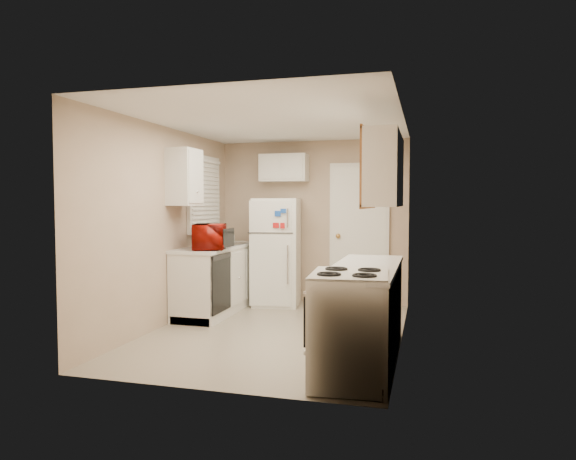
# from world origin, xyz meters

# --- Properties ---
(floor) EXTENTS (3.80, 3.80, 0.00)m
(floor) POSITION_xyz_m (0.00, 0.00, 0.00)
(floor) COLOR #AEA28B
(floor) RESTS_ON ground
(ceiling) EXTENTS (3.80, 3.80, 0.00)m
(ceiling) POSITION_xyz_m (0.00, 0.00, 2.40)
(ceiling) COLOR white
(ceiling) RESTS_ON floor
(wall_left) EXTENTS (3.80, 3.80, 0.00)m
(wall_left) POSITION_xyz_m (-1.40, 0.00, 1.20)
(wall_left) COLOR tan
(wall_left) RESTS_ON floor
(wall_right) EXTENTS (3.80, 3.80, 0.00)m
(wall_right) POSITION_xyz_m (1.40, 0.00, 1.20)
(wall_right) COLOR tan
(wall_right) RESTS_ON floor
(wall_back) EXTENTS (2.80, 2.80, 0.00)m
(wall_back) POSITION_xyz_m (0.00, 1.90, 1.20)
(wall_back) COLOR tan
(wall_back) RESTS_ON floor
(wall_front) EXTENTS (2.80, 2.80, 0.00)m
(wall_front) POSITION_xyz_m (0.00, -1.90, 1.20)
(wall_front) COLOR tan
(wall_front) RESTS_ON floor
(left_counter) EXTENTS (0.60, 1.80, 0.90)m
(left_counter) POSITION_xyz_m (-1.10, 0.90, 0.45)
(left_counter) COLOR silver
(left_counter) RESTS_ON floor
(dishwasher) EXTENTS (0.03, 0.58, 0.72)m
(dishwasher) POSITION_xyz_m (-0.81, 0.30, 0.49)
(dishwasher) COLOR black
(dishwasher) RESTS_ON floor
(sink) EXTENTS (0.54, 0.74, 0.16)m
(sink) POSITION_xyz_m (-1.10, 1.05, 0.86)
(sink) COLOR gray
(sink) RESTS_ON left_counter
(microwave) EXTENTS (0.64, 0.49, 0.38)m
(microwave) POSITION_xyz_m (-0.99, 0.37, 1.05)
(microwave) COLOR #810B04
(microwave) RESTS_ON left_counter
(soap_bottle) EXTENTS (0.08, 0.08, 0.17)m
(soap_bottle) POSITION_xyz_m (-1.15, 1.51, 1.00)
(soap_bottle) COLOR silver
(soap_bottle) RESTS_ON left_counter
(window_blinds) EXTENTS (0.10, 0.98, 1.08)m
(window_blinds) POSITION_xyz_m (-1.36, 1.05, 1.60)
(window_blinds) COLOR silver
(window_blinds) RESTS_ON wall_left
(upper_cabinet_left) EXTENTS (0.30, 0.45, 0.70)m
(upper_cabinet_left) POSITION_xyz_m (-1.25, 0.22, 1.80)
(upper_cabinet_left) COLOR silver
(upper_cabinet_left) RESTS_ON wall_left
(refrigerator) EXTENTS (0.71, 0.69, 1.55)m
(refrigerator) POSITION_xyz_m (-0.45, 1.52, 0.77)
(refrigerator) COLOR white
(refrigerator) RESTS_ON floor
(cabinet_over_fridge) EXTENTS (0.70, 0.30, 0.40)m
(cabinet_over_fridge) POSITION_xyz_m (-0.40, 1.75, 2.00)
(cabinet_over_fridge) COLOR silver
(cabinet_over_fridge) RESTS_ON wall_back
(interior_door) EXTENTS (0.86, 0.06, 2.08)m
(interior_door) POSITION_xyz_m (0.70, 1.86, 1.02)
(interior_door) COLOR white
(interior_door) RESTS_ON floor
(right_counter) EXTENTS (0.60, 2.00, 0.90)m
(right_counter) POSITION_xyz_m (1.10, -0.80, 0.45)
(right_counter) COLOR silver
(right_counter) RESTS_ON floor
(stove) EXTENTS (0.67, 0.80, 0.92)m
(stove) POSITION_xyz_m (1.05, -1.43, 0.46)
(stove) COLOR white
(stove) RESTS_ON floor
(upper_cabinet_right) EXTENTS (0.30, 1.20, 0.70)m
(upper_cabinet_right) POSITION_xyz_m (1.25, -0.50, 1.80)
(upper_cabinet_right) COLOR silver
(upper_cabinet_right) RESTS_ON wall_right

